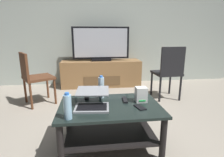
{
  "coord_description": "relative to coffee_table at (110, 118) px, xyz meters",
  "views": [
    {
      "loc": [
        -0.33,
        -1.92,
        1.16
      ],
      "look_at": [
        -0.06,
        0.26,
        0.61
      ],
      "focal_mm": 28.93,
      "sensor_mm": 36.0,
      "label": 1
    }
  ],
  "objects": [
    {
      "name": "ground_plane",
      "position": [
        0.14,
        0.24,
        -0.32
      ],
      "size": [
        7.68,
        7.68,
        0.0
      ],
      "primitive_type": "plane",
      "color": "#9E9384"
    },
    {
      "name": "back_wall",
      "position": [
        0.14,
        2.63,
        1.08
      ],
      "size": [
        6.4,
        0.12,
        2.8
      ],
      "primitive_type": "cube",
      "color": "#A8B2A8",
      "rests_on": "ground"
    },
    {
      "name": "coffee_table",
      "position": [
        0.0,
        0.0,
        0.0
      ],
      "size": [
        1.01,
        0.67,
        0.46
      ],
      "color": "black",
      "rests_on": "ground"
    },
    {
      "name": "media_cabinet",
      "position": [
        0.06,
        2.31,
        -0.03
      ],
      "size": [
        1.74,
        0.52,
        0.57
      ],
      "color": "olive",
      "rests_on": "ground"
    },
    {
      "name": "television",
      "position": [
        0.06,
        2.29,
        0.61
      ],
      "size": [
        1.23,
        0.2,
        0.73
      ],
      "color": "black",
      "rests_on": "media_cabinet"
    },
    {
      "name": "dining_chair",
      "position": [
        1.18,
        1.27,
        0.22
      ],
      "size": [
        0.46,
        0.46,
        0.95
      ],
      "color": "black",
      "rests_on": "ground"
    },
    {
      "name": "side_chair",
      "position": [
        -1.11,
        1.31,
        0.18
      ],
      "size": [
        0.6,
        0.6,
        0.87
      ],
      "color": "#59331E",
      "rests_on": "ground"
    },
    {
      "name": "laptop",
      "position": [
        -0.18,
        -0.01,
        0.2
      ],
      "size": [
        0.36,
        0.4,
        0.15
      ],
      "color": "gray",
      "rests_on": "coffee_table"
    },
    {
      "name": "router_box",
      "position": [
        0.34,
        0.06,
        0.22
      ],
      "size": [
        0.12,
        0.11,
        0.16
      ],
      "color": "white",
      "rests_on": "coffee_table"
    },
    {
      "name": "water_bottle_near",
      "position": [
        -0.38,
        -0.25,
        0.25
      ],
      "size": [
        0.07,
        0.07,
        0.23
      ],
      "color": "#99C6E5",
      "rests_on": "coffee_table"
    },
    {
      "name": "water_bottle_far",
      "position": [
        -0.07,
        0.23,
        0.26
      ],
      "size": [
        0.07,
        0.07,
        0.25
      ],
      "color": "silver",
      "rests_on": "coffee_table"
    },
    {
      "name": "cell_phone",
      "position": [
        0.28,
        -0.1,
        0.15
      ],
      "size": [
        0.1,
        0.15,
        0.01
      ],
      "primitive_type": "cube",
      "rotation": [
        0.0,
        0.0,
        0.25
      ],
      "color": "black",
      "rests_on": "coffee_table"
    },
    {
      "name": "tv_remote",
      "position": [
        0.17,
        0.1,
        0.15
      ],
      "size": [
        0.06,
        0.16,
        0.02
      ],
      "primitive_type": "cube",
      "rotation": [
        0.0,
        0.0,
        -0.08
      ],
      "color": "black",
      "rests_on": "coffee_table"
    },
    {
      "name": "soundbar_remote",
      "position": [
        -0.23,
        0.26,
        0.15
      ],
      "size": [
        0.05,
        0.16,
        0.02
      ],
      "primitive_type": "cube",
      "rotation": [
        0.0,
        0.0,
        -0.07
      ],
      "color": "black",
      "rests_on": "coffee_table"
    }
  ]
}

